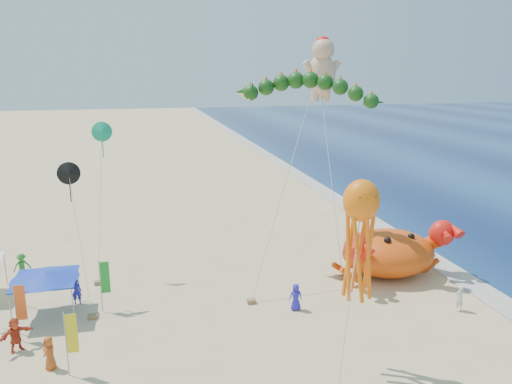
# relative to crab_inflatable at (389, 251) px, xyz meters

# --- Properties ---
(ground) EXTENTS (320.00, 320.00, 0.00)m
(ground) POSITION_rel_crab_inflatable_xyz_m (-7.44, -2.56, -1.66)
(ground) COLOR #D1B784
(ground) RESTS_ON ground
(foam_strip) EXTENTS (320.00, 320.00, 0.00)m
(foam_strip) POSITION_rel_crab_inflatable_xyz_m (4.56, -2.56, -1.66)
(foam_strip) COLOR silver
(foam_strip) RESTS_ON ground
(crab_inflatable) EXTENTS (8.62, 6.24, 3.78)m
(crab_inflatable) POSITION_rel_crab_inflatable_xyz_m (0.00, 0.00, 0.00)
(crab_inflatable) COLOR #DC470B
(crab_inflatable) RESTS_ON ground
(dragon_kite) EXTENTS (9.89, 7.69, 13.20)m
(dragon_kite) POSITION_rel_crab_inflatable_xyz_m (-5.15, 2.77, 10.47)
(dragon_kite) COLOR #123D10
(dragon_kite) RESTS_ON ground
(cherub_kite) EXTENTS (2.55, 9.32, 16.12)m
(cherub_kite) POSITION_rel_crab_inflatable_xyz_m (-2.13, 8.14, 12.16)
(cherub_kite) COLOR #DFAB88
(cherub_kite) RESTS_ON ground
(octopus_kite) EXTENTS (2.79, 3.13, 9.06)m
(octopus_kite) POSITION_rel_crab_inflatable_xyz_m (-6.91, -9.57, 5.06)
(octopus_kite) COLOR orange
(octopus_kite) RESTS_ON ground
(canopy_blue) EXTENTS (3.69, 3.69, 2.71)m
(canopy_blue) POSITION_rel_crab_inflatable_xyz_m (-21.70, -0.81, 0.78)
(canopy_blue) COLOR gray
(canopy_blue) RESTS_ON ground
(feather_flags) EXTENTS (9.66, 6.19, 3.20)m
(feather_flags) POSITION_rel_crab_inflatable_xyz_m (-22.07, -3.20, 0.35)
(feather_flags) COLOR gray
(feather_flags) RESTS_ON ground
(beachgoers) EXTENTS (26.59, 12.58, 1.77)m
(beachgoers) POSITION_rel_crab_inflatable_xyz_m (-18.99, -1.72, -0.81)
(beachgoers) COLOR #297C29
(beachgoers) RESTS_ON ground
(small_kites) EXTENTS (9.21, 8.33, 10.42)m
(small_kites) POSITION_rel_crab_inflatable_xyz_m (-21.55, 1.64, 5.72)
(small_kites) COLOR black
(small_kites) RESTS_ON ground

